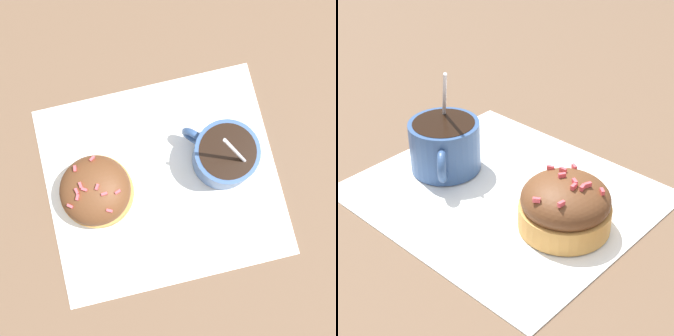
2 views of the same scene
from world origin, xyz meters
The scene contains 4 objects.
ground_plane centered at (0.00, 0.00, 0.00)m, with size 3.00×3.00×0.00m, color brown.
paper_napkin centered at (0.00, 0.00, 0.00)m, with size 0.30×0.27×0.00m.
coffee_cup centered at (0.08, 0.01, 0.03)m, with size 0.09×0.08×0.12m.
frosted_pastry centered at (-0.08, 0.00, 0.03)m, with size 0.09×0.09×0.06m.
Camera 2 is at (-0.35, 0.35, 0.35)m, focal length 60.00 mm.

